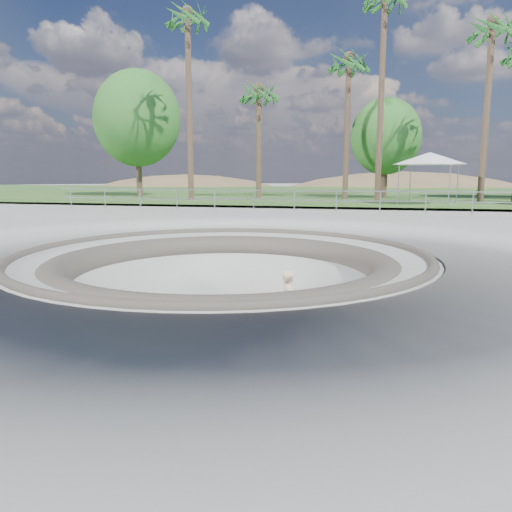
{
  "coord_description": "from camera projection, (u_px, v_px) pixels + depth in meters",
  "views": [
    {
      "loc": [
        3.56,
        -11.79,
        2.01
      ],
      "look_at": [
        0.74,
        0.51,
        -0.1
      ],
      "focal_mm": 35.0,
      "sensor_mm": 36.0,
      "label": 1
    }
  ],
  "objects": [
    {
      "name": "ground",
      "position": [
        223.0,
        254.0,
        12.45
      ],
      "size": [
        180.0,
        180.0,
        0.0
      ],
      "primitive_type": "plane",
      "color": "#9D9D98",
      "rests_on": "ground"
    },
    {
      "name": "skate_bowl",
      "position": [
        223.0,
        325.0,
        12.75
      ],
      "size": [
        14.0,
        14.0,
        4.1
      ],
      "color": "#9D9D98",
      "rests_on": "ground"
    },
    {
      "name": "grass_strip",
      "position": [
        330.0,
        193.0,
        45.11
      ],
      "size": [
        180.0,
        36.0,
        0.12
      ],
      "color": "#345522",
      "rests_on": "ground"
    },
    {
      "name": "distant_hills",
      "position": [
        371.0,
        240.0,
        67.75
      ],
      "size": [
        103.2,
        45.0,
        28.6
      ],
      "color": "brown",
      "rests_on": "ground"
    },
    {
      "name": "safety_railing",
      "position": [
        294.0,
        201.0,
        23.88
      ],
      "size": [
        25.0,
        0.06,
        1.03
      ],
      "color": "gray",
      "rests_on": "ground"
    },
    {
      "name": "skateboard",
      "position": [
        289.0,
        337.0,
        11.79
      ],
      "size": [
        0.83,
        0.44,
        0.08
      ],
      "color": "olive",
      "rests_on": "ground"
    },
    {
      "name": "skater",
      "position": [
        289.0,
        304.0,
        11.65
      ],
      "size": [
        0.54,
        0.67,
        1.59
      ],
      "primitive_type": "imported",
      "rotation": [
        0.0,
        0.0,
        1.88
      ],
      "color": "beige",
      "rests_on": "skateboard"
    },
    {
      "name": "canopy_white",
      "position": [
        430.0,
        159.0,
        27.82
      ],
      "size": [
        5.41,
        5.41,
        2.86
      ],
      "color": "gray",
      "rests_on": "ground"
    },
    {
      "name": "palm_a",
      "position": [
        188.0,
        24.0,
        30.53
      ],
      "size": [
        2.6,
        2.6,
        12.37
      ],
      "color": "brown",
      "rests_on": "ground"
    },
    {
      "name": "palm_b",
      "position": [
        259.0,
        94.0,
        33.93
      ],
      "size": [
        2.6,
        2.6,
        8.36
      ],
      "color": "brown",
      "rests_on": "ground"
    },
    {
      "name": "palm_c",
      "position": [
        385.0,
        7.0,
        29.91
      ],
      "size": [
        2.6,
        2.6,
        13.33
      ],
      "color": "brown",
      "rests_on": "ground"
    },
    {
      "name": "palm_d",
      "position": [
        349.0,
        66.0,
        31.89
      ],
      "size": [
        2.6,
        2.6,
        9.93
      ],
      "color": "brown",
      "rests_on": "ground"
    },
    {
      "name": "palm_e",
      "position": [
        492.0,
        33.0,
        27.62
      ],
      "size": [
        2.6,
        2.6,
        10.91
      ],
      "color": "brown",
      "rests_on": "ground"
    },
    {
      "name": "bushy_tree_left",
      "position": [
        137.0,
        119.0,
        37.09
      ],
      "size": [
        6.51,
        5.92,
        9.39
      ],
      "color": "brown",
      "rests_on": "ground"
    },
    {
      "name": "bushy_tree_mid",
      "position": [
        386.0,
        137.0,
        34.34
      ],
      "size": [
        4.81,
        4.37,
        6.94
      ],
      "color": "brown",
      "rests_on": "ground"
    }
  ]
}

